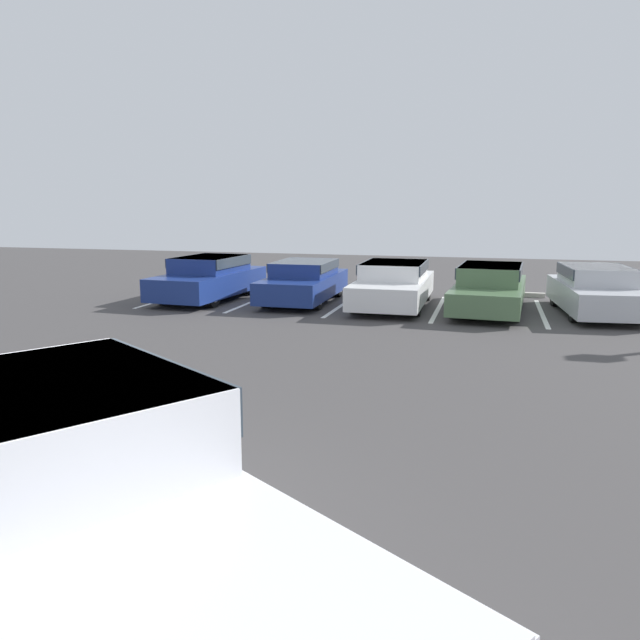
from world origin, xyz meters
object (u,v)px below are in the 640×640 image
object	(u,v)px
parked_sedan_c	(394,283)
parked_sedan_e	(596,289)
pickup_truck	(66,522)
parked_sedan_b	(304,280)
wheel_stop_curb	(515,294)
parked_sedan_a	(209,277)
parked_sedan_d	(490,286)

from	to	relation	value
parked_sedan_c	parked_sedan_e	size ratio (longest dim) A/B	1.06
parked_sedan_e	pickup_truck	bearing A→B (deg)	-25.06
pickup_truck	parked_sedan_b	distance (m)	14.42
pickup_truck	wheel_stop_curb	bearing A→B (deg)	112.25
parked_sedan_c	parked_sedan_a	bearing A→B (deg)	-88.69
parked_sedan_a	wheel_stop_curb	bearing A→B (deg)	111.98
parked_sedan_b	wheel_stop_curb	world-z (taller)	parked_sedan_b
parked_sedan_d	parked_sedan_e	distance (m)	2.64
pickup_truck	parked_sedan_a	size ratio (longest dim) A/B	1.26
parked_sedan_a	wheel_stop_curb	xyz separation A→B (m)	(8.84, 2.99, -0.61)
parked_sedan_d	parked_sedan_a	bearing A→B (deg)	-84.96
parked_sedan_b	wheel_stop_curb	xyz separation A→B (m)	(5.98, 2.69, -0.56)
pickup_truck	parked_sedan_d	distance (m)	14.26
pickup_truck	wheel_stop_curb	xyz separation A→B (m)	(3.27, 16.86, -0.79)
wheel_stop_curb	parked_sedan_d	bearing A→B (deg)	-104.93
pickup_truck	wheel_stop_curb	distance (m)	17.19
pickup_truck	parked_sedan_d	bearing A→B (deg)	113.06
parked_sedan_b	parked_sedan_e	world-z (taller)	parked_sedan_e
pickup_truck	parked_sedan_c	distance (m)	14.04
parked_sedan_a	parked_sedan_b	bearing A→B (deg)	99.24
parked_sedan_a	parked_sedan_b	distance (m)	2.87
parked_sedan_c	wheel_stop_curb	distance (m)	4.41
parked_sedan_d	wheel_stop_curb	bearing A→B (deg)	168.95
parked_sedan_e	wheel_stop_curb	bearing A→B (deg)	-150.16
parked_sedan_c	parked_sedan_d	distance (m)	2.59
parked_sedan_d	wheel_stop_curb	distance (m)	2.98
parked_sedan_d	wheel_stop_curb	world-z (taller)	parked_sedan_d
parked_sedan_a	parked_sedan_c	distance (m)	5.50
pickup_truck	parked_sedan_d	size ratio (longest dim) A/B	1.15
parked_sedan_c	parked_sedan_d	world-z (taller)	parked_sedan_c
parked_sedan_d	wheel_stop_curb	xyz separation A→B (m)	(0.75, 2.83, -0.58)
parked_sedan_d	pickup_truck	bearing A→B (deg)	-6.28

